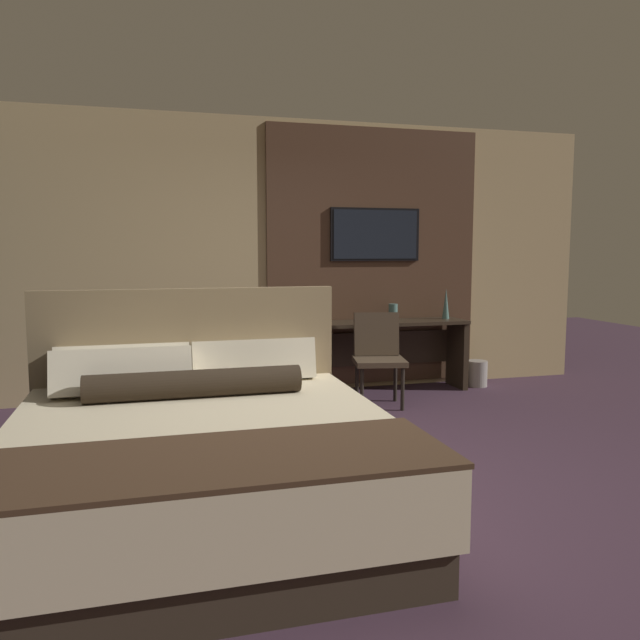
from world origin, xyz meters
TOP-DOWN VIEW (x-y plane):
  - ground_plane at (0.00, 0.00)m, footprint 16.00×16.00m
  - wall_back_tv_panel at (0.16, 2.59)m, footprint 7.20×0.09m
  - bed at (-0.91, -0.34)m, footprint 2.04×2.18m
  - desk at (1.16, 2.34)m, footprint 1.81×0.45m
  - tv at (1.16, 2.52)m, footprint 0.98×0.04m
  - desk_chair at (0.94, 1.82)m, footprint 0.55×0.55m
  - vase_tall at (1.91, 2.35)m, footprint 0.08×0.08m
  - vase_short at (1.33, 2.40)m, footprint 0.09×0.09m
  - waste_bin at (2.27, 2.27)m, footprint 0.22×0.22m

SIDE VIEW (x-z plane):
  - ground_plane at x=0.00m, z-range 0.00..0.00m
  - waste_bin at x=2.27m, z-range 0.00..0.28m
  - bed at x=-0.91m, z-range -0.26..0.95m
  - desk at x=1.16m, z-range 0.13..0.88m
  - desk_chair at x=0.94m, z-range 0.08..0.96m
  - vase_short at x=1.33m, z-range 0.74..0.91m
  - vase_tall at x=1.91m, z-range 0.74..1.07m
  - wall_back_tv_panel at x=0.16m, z-range 0.00..2.80m
  - tv at x=1.16m, z-range 1.36..1.92m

